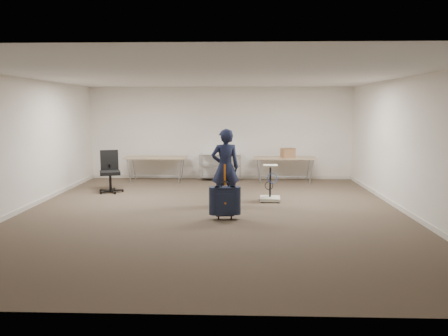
{
  "coord_description": "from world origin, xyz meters",
  "views": [
    {
      "loc": [
        0.54,
        -8.84,
        2.17
      ],
      "look_at": [
        0.24,
        0.3,
        0.91
      ],
      "focal_mm": 35.0,
      "sensor_mm": 36.0,
      "label": 1
    }
  ],
  "objects": [
    {
      "name": "wire_shelf",
      "position": [
        0.0,
        4.2,
        0.44
      ],
      "size": [
        1.22,
        0.47,
        0.8
      ],
      "color": "silver",
      "rests_on": "ground"
    },
    {
      "name": "cardboard_box",
      "position": [
        1.98,
        3.87,
        0.87
      ],
      "size": [
        0.44,
        0.38,
        0.27
      ],
      "primitive_type": "cube",
      "rotation": [
        0.0,
        0.0,
        0.36
      ],
      "color": "#9B8148",
      "rests_on": "folding_table_right"
    },
    {
      "name": "suitcase",
      "position": [
        0.28,
        -0.51,
        0.37
      ],
      "size": [
        0.42,
        0.27,
        1.09
      ],
      "color": "black",
      "rests_on": "ground"
    },
    {
      "name": "office_chair",
      "position": [
        -2.77,
        2.2,
        0.33
      ],
      "size": [
        0.65,
        0.66,
        1.08
      ],
      "color": "black",
      "rests_on": "ground"
    },
    {
      "name": "equipment_cart",
      "position": [
        1.29,
        1.24,
        0.22
      ],
      "size": [
        0.5,
        0.5,
        0.86
      ],
      "color": "beige",
      "rests_on": "ground"
    },
    {
      "name": "ground",
      "position": [
        0.0,
        0.0,
        0.0
      ],
      "size": [
        9.0,
        9.0,
        0.0
      ],
      "primitive_type": "plane",
      "color": "#47392B",
      "rests_on": "ground"
    },
    {
      "name": "folding_table_right",
      "position": [
        1.9,
        3.95,
        0.68
      ],
      "size": [
        1.8,
        0.75,
        0.73
      ],
      "color": "tan",
      "rests_on": "ground"
    },
    {
      "name": "room_shell",
      "position": [
        0.0,
        1.38,
        0.05
      ],
      "size": [
        8.0,
        9.0,
        9.0
      ],
      "color": "silver",
      "rests_on": "ground"
    },
    {
      "name": "person",
      "position": [
        0.25,
        0.74,
        0.86
      ],
      "size": [
        0.7,
        0.53,
        1.72
      ],
      "primitive_type": "imported",
      "rotation": [
        0.0,
        0.0,
        3.34
      ],
      "color": "black",
      "rests_on": "ground"
    },
    {
      "name": "folding_table_left",
      "position": [
        -1.9,
        3.95,
        0.68
      ],
      "size": [
        1.8,
        0.75,
        0.73
      ],
      "color": "tan",
      "rests_on": "ground"
    }
  ]
}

